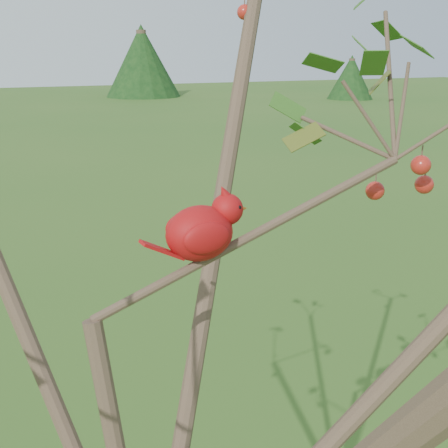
% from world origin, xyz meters
% --- Properties ---
extents(crabapple_tree, '(2.35, 2.05, 2.95)m').
position_xyz_m(crabapple_tree, '(0.03, -0.02, 2.12)').
color(crabapple_tree, '#443224').
rests_on(crabapple_tree, ground).
extents(cardinal, '(0.21, 0.11, 0.15)m').
position_xyz_m(cardinal, '(0.16, 0.08, 2.10)').
color(cardinal, '#A60F0E').
rests_on(cardinal, ground).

